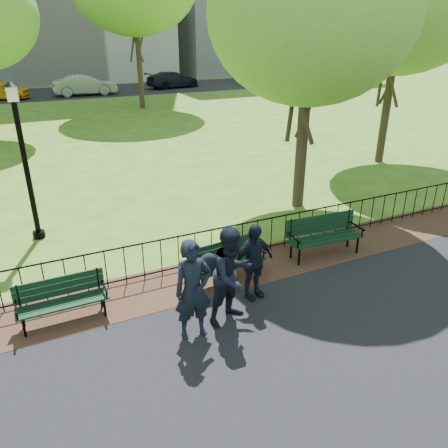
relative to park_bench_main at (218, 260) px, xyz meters
name	(u,v)px	position (x,y,z in m)	size (l,w,h in m)	color
ground	(226,317)	(-0.36, -1.12, -0.60)	(120.00, 120.00, 0.00)	#3F651A
dirt_strip	(196,279)	(-0.36, 0.38, -0.59)	(60.00, 1.60, 0.01)	#392317
far_street	(47,94)	(-0.36, 33.88, -0.59)	(70.00, 9.00, 0.01)	black
iron_fence	(187,250)	(-0.36, 0.88, -0.10)	(24.06, 0.06, 1.00)	black
park_bench_main	(218,260)	(0.00, 0.00, 0.00)	(1.73, 0.70, 0.96)	black
park_bench_left_a	(61,295)	(-3.12, 0.14, -0.07)	(1.63, 0.52, 0.92)	black
park_bench_right_a	(323,232)	(2.86, 0.18, 0.01)	(1.90, 0.70, 1.06)	black
lamppost	(24,158)	(-3.27, 4.15, 1.55)	(0.36, 0.36, 3.95)	black
tree_near_e	(311,14)	(4.19, 3.15, 4.77)	(5.56, 5.56, 7.74)	#2D2116
person_left	(193,290)	(-1.08, -1.34, 0.34)	(0.67, 0.44, 1.85)	black
person_mid	(232,275)	(-0.27, -1.20, 0.35)	(0.91, 0.48, 1.88)	black
person_right	(253,262)	(0.44, -0.72, 0.21)	(0.94, 0.39, 1.61)	black
sedan_silver	(85,85)	(2.43, 31.43, 0.24)	(1.75, 5.02, 1.66)	#9A9DA1
sedan_dark	(173,80)	(10.67, 33.08, 0.14)	(2.04, 5.01, 1.45)	black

